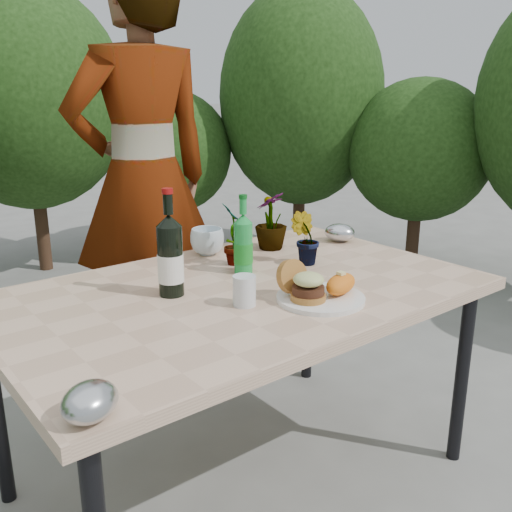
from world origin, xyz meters
TOP-DOWN VIEW (x-y plane):
  - ground at (0.00, 0.00)m, footprint 80.00×80.00m
  - patio_table at (0.00, 0.00)m, footprint 1.60×1.00m
  - shrub_hedge at (0.03, 1.70)m, footprint 7.01×5.09m
  - dinner_plate at (0.12, -0.25)m, footprint 0.28×0.28m
  - burger_stack at (0.07, -0.23)m, footprint 0.11×0.16m
  - sweet_potato at (0.19, -0.27)m, footprint 0.17×0.12m
  - grilled_veg at (0.14, -0.16)m, footprint 0.08×0.05m
  - wine_bottle at (-0.22, 0.09)m, footprint 0.08×0.08m
  - sparkling_water at (0.11, 0.13)m, footprint 0.07×0.07m
  - plastic_cup at (-0.09, -0.13)m, footprint 0.07×0.07m
  - seedling_left at (0.14, 0.22)m, footprint 0.13×0.15m
  - seedling_mid at (0.35, 0.07)m, footprint 0.13×0.14m
  - seedling_right at (0.39, 0.31)m, footprint 0.17×0.17m
  - blue_bowl at (0.13, 0.40)m, footprint 0.18×0.18m
  - foil_packet_left at (-0.71, -0.44)m, footprint 0.17×0.16m
  - foil_packet_right at (0.70, 0.21)m, footprint 0.16×0.17m
  - person at (0.14, 0.94)m, footprint 0.74×0.50m

SIDE VIEW (x-z plane):
  - ground at x=0.00m, z-range 0.00..0.00m
  - patio_table at x=0.00m, z-range 0.32..1.07m
  - dinner_plate at x=0.12m, z-range 0.75..0.76m
  - grilled_veg at x=0.14m, z-range 0.76..0.79m
  - foil_packet_left at x=-0.71m, z-range 0.75..0.83m
  - foil_packet_right at x=0.70m, z-range 0.75..0.83m
  - sweet_potato at x=0.19m, z-range 0.77..0.83m
  - plastic_cup at x=-0.09m, z-range 0.75..0.84m
  - blue_bowl at x=0.13m, z-range 0.75..0.86m
  - burger_stack at x=0.07m, z-range 0.75..0.87m
  - seedling_mid at x=0.35m, z-range 0.75..0.95m
  - sparkling_water at x=0.11m, z-range 0.71..1.00m
  - seedling_right at x=0.39m, z-range 0.75..0.99m
  - seedling_left at x=0.14m, z-range 0.75..0.99m
  - wine_bottle at x=-0.22m, z-range 0.70..1.05m
  - person at x=0.14m, z-range 0.00..1.97m
  - shrub_hedge at x=0.03m, z-range 0.11..2.32m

